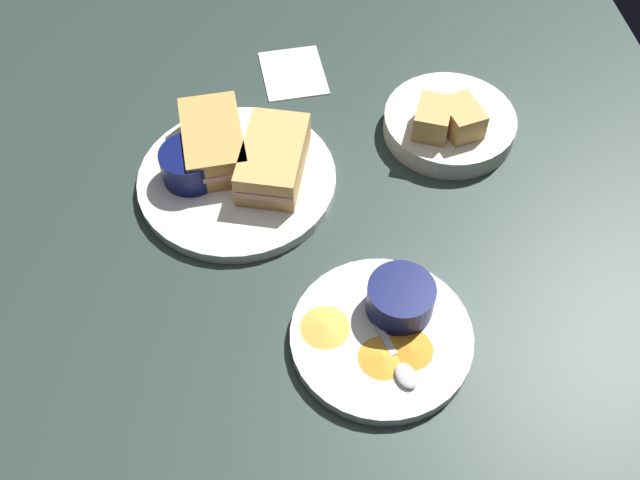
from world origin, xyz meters
The scene contains 12 objects.
ground_plane centered at (0.00, 0.00, -1.50)cm, with size 110.00×110.00×3.00cm, color #283833.
plate_sandwich_main centered at (-7.82, -8.39, 0.80)cm, with size 25.82×25.82×1.60cm, color white.
sandwich_half_near centered at (-7.98, -3.49, 4.00)cm, with size 14.68×10.92×4.80cm.
sandwich_half_far centered at (-11.99, -10.98, 4.00)cm, with size 13.70×8.46×4.80cm.
ramekin_dark_sauce centered at (-8.55, -14.16, 3.91)cm, with size 7.42×7.42×4.32cm.
spoon_by_dark_ramekin centered at (-6.97, -8.61, 1.96)cm, with size 4.14×9.88×0.80cm.
plate_chips_companion centered at (17.62, 6.13, 0.80)cm, with size 20.46×20.46×1.60cm, color white.
ramekin_light_gravy centered at (14.55, 8.69, 3.76)cm, with size 7.64×7.64×4.03cm.
spoon_by_gravy_ramekin centered at (21.95, 7.37, 1.96)cm, with size 9.88×4.16×0.80cm.
plantain_chip_scatter centered at (18.76, 4.61, 1.90)cm, with size 11.83×16.46×0.60cm.
bread_basket_rear centered at (-13.28, 21.00, 2.09)cm, with size 18.04×18.04×6.87cm.
paper_napkin_folded centered at (-28.57, 1.18, 0.20)cm, with size 11.00×9.00×0.40cm, color white.
Camera 1 is at (57.28, -5.92, 73.86)cm, focal length 41.70 mm.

